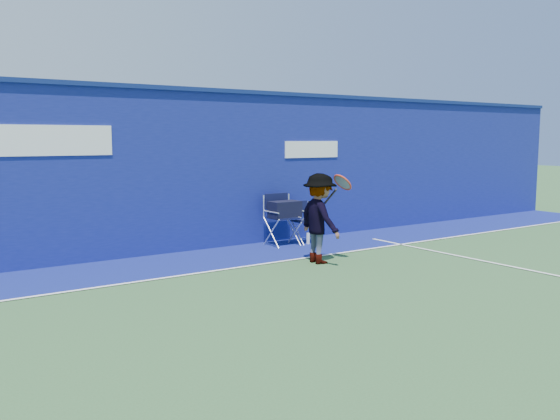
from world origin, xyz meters
TOP-DOWN VIEW (x-y plane):
  - ground at (0.00, 0.00)m, footprint 80.00×80.00m
  - stadium_wall at (-0.00, 5.20)m, footprint 24.00×0.50m
  - out_of_bounds_strip at (0.00, 4.10)m, footprint 24.00×1.80m
  - court_lines at (0.00, 0.60)m, footprint 24.00×12.00m
  - directors_chair_left at (2.55, 4.54)m, footprint 0.61×0.55m
  - directors_chair_right at (3.02, 4.47)m, footprint 0.51×0.46m
  - water_bottle at (3.01, 4.33)m, footprint 0.07×0.07m
  - tennis_player at (2.08, 2.78)m, footprint 0.86×1.03m

SIDE VIEW (x-z plane):
  - ground at x=0.00m, z-range 0.00..0.00m
  - out_of_bounds_strip at x=0.00m, z-range 0.00..0.01m
  - court_lines at x=0.00m, z-range 0.01..0.01m
  - water_bottle at x=3.01m, z-range 0.00..0.24m
  - directors_chair_right at x=3.02m, z-range -0.16..0.69m
  - directors_chair_left at x=2.55m, z-range -0.08..0.94m
  - tennis_player at x=2.08m, z-range 0.00..1.55m
  - stadium_wall at x=0.00m, z-range 0.01..3.09m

